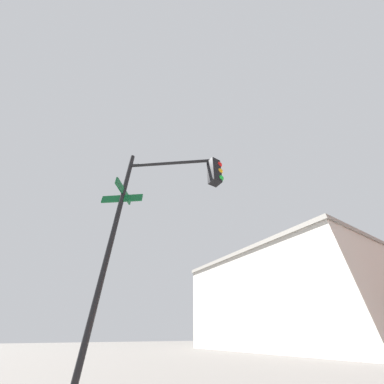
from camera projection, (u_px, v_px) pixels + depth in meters
name	position (u px, v px, depth m)	size (l,w,h in m)	color
traffic_signal_near	(164.00, 200.00, 5.03)	(2.10, 2.63, 5.74)	black
building_stucco	(316.00, 304.00, 24.50)	(19.51, 24.67, 8.87)	#BCB7AD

